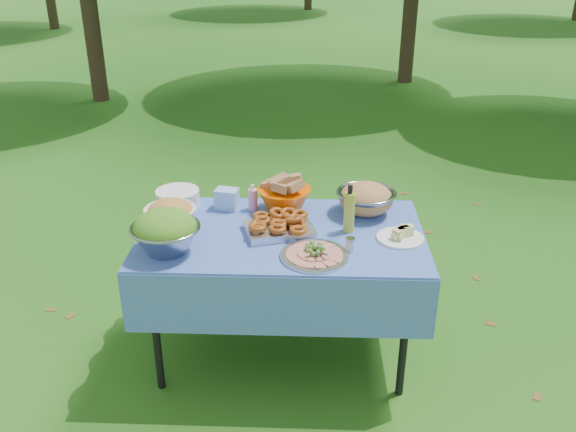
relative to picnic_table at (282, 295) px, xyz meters
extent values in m
plane|color=#0B3D0B|center=(0.00, 0.00, -0.38)|extent=(80.00, 80.00, 0.00)
cube|color=#84B0FF|center=(0.00, 0.00, 0.00)|extent=(1.46, 0.86, 0.76)
cylinder|color=white|center=(-0.60, 0.30, 0.43)|extent=(0.26, 0.26, 0.10)
cube|color=#9CC2F1|center=(-0.32, 0.29, 0.44)|extent=(0.14, 0.11, 0.11)
cylinder|color=pink|center=(-0.17, 0.28, 0.45)|extent=(0.06, 0.06, 0.15)
cube|color=silver|center=(-0.01, 0.00, 0.42)|extent=(0.40, 0.33, 0.08)
cylinder|color=silver|center=(0.17, -0.25, 0.42)|extent=(0.44, 0.44, 0.08)
cylinder|color=#ABB530|center=(0.34, 0.03, 0.51)|extent=(0.07, 0.07, 0.26)
cylinder|color=white|center=(0.60, -0.05, 0.41)|extent=(0.29, 0.29, 0.07)
cylinder|color=silver|center=(0.34, -0.19, 0.42)|extent=(0.05, 0.05, 0.07)
camera|label=1|loc=(0.14, -2.80, 1.80)|focal=38.00mm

